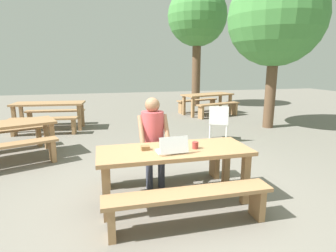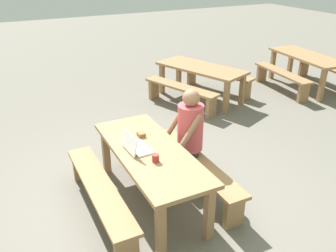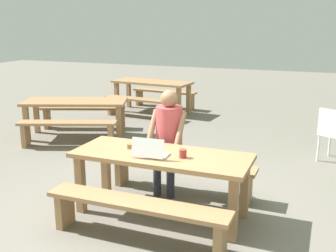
{
  "view_description": "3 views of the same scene",
  "coord_description": "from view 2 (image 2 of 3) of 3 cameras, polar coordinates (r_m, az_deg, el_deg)",
  "views": [
    {
      "loc": [
        -0.89,
        -3.28,
        1.78
      ],
      "look_at": [
        -0.02,
        0.25,
        0.97
      ],
      "focal_mm": 29.49,
      "sensor_mm": 36.0,
      "label": 1
    },
    {
      "loc": [
        3.36,
        -1.44,
        2.79
      ],
      "look_at": [
        -0.02,
        0.25,
        0.97
      ],
      "focal_mm": 38.11,
      "sensor_mm": 36.0,
      "label": 2
    },
    {
      "loc": [
        1.65,
        -3.92,
        2.12
      ],
      "look_at": [
        -0.02,
        0.25,
        0.97
      ],
      "focal_mm": 43.46,
      "sensor_mm": 36.0,
      "label": 3
    }
  ],
  "objects": [
    {
      "name": "ground_plane",
      "position": [
        4.6,
        -2.73,
        -11.72
      ],
      "size": [
        30.0,
        30.0,
        0.0
      ],
      "primitive_type": "plane",
      "color": "slate"
    },
    {
      "name": "picnic_table_front",
      "position": [
        4.25,
        -2.9,
        -5.1
      ],
      "size": [
        1.96,
        0.77,
        0.72
      ],
      "color": "#9E754C",
      "rests_on": "ground"
    },
    {
      "name": "bench_near",
      "position": [
        4.24,
        -10.84,
        -10.36
      ],
      "size": [
        1.9,
        0.3,
        0.43
      ],
      "color": "#9E754C",
      "rests_on": "ground"
    },
    {
      "name": "bench_far",
      "position": [
        4.65,
        4.41,
        -6.36
      ],
      "size": [
        1.9,
        0.3,
        0.43
      ],
      "color": "#9E754C",
      "rests_on": "ground"
    },
    {
      "name": "laptop",
      "position": [
        4.18,
        -5.18,
        -3.23
      ],
      "size": [
        0.37,
        0.28,
        0.22
      ],
      "rotation": [
        0.0,
        0.0,
        3.2
      ],
      "color": "white",
      "rests_on": "picnic_table_front"
    },
    {
      "name": "small_pouch",
      "position": [
        4.5,
        -4.31,
        -1.35
      ],
      "size": [
        0.11,
        0.09,
        0.05
      ],
      "color": "olive",
      "rests_on": "picnic_table_front"
    },
    {
      "name": "coffee_mug",
      "position": [
        3.94,
        -2.0,
        -5.16
      ],
      "size": [
        0.08,
        0.08,
        0.09
      ],
      "color": "#99332D",
      "rests_on": "picnic_table_front"
    },
    {
      "name": "person_seated",
      "position": [
        4.54,
        3.26,
        -0.75
      ],
      "size": [
        0.44,
        0.42,
        1.32
      ],
      "color": "#333847",
      "rests_on": "ground"
    },
    {
      "name": "picnic_table_mid",
      "position": [
        8.75,
        21.32,
        9.74
      ],
      "size": [
        1.94,
        0.91,
        0.76
      ],
      "rotation": [
        0.0,
        0.0,
        -0.09
      ],
      "color": "#9E754C",
      "rests_on": "ground"
    },
    {
      "name": "bench_mid_south",
      "position": [
        8.43,
        17.73,
        7.53
      ],
      "size": [
        1.71,
        0.46,
        0.45
      ],
      "rotation": [
        0.0,
        0.0,
        -0.09
      ],
      "color": "#9E754C",
      "rests_on": "ground"
    },
    {
      "name": "bench_mid_north",
      "position": [
        9.26,
        23.99,
        8.1
      ],
      "size": [
        1.71,
        0.46,
        0.45
      ],
      "rotation": [
        0.0,
        0.0,
        -0.09
      ],
      "color": "#9E754C",
      "rests_on": "ground"
    },
    {
      "name": "picnic_table_distant",
      "position": [
        7.53,
        5.28,
        8.67
      ],
      "size": [
        2.04,
        1.4,
        0.7
      ],
      "rotation": [
        0.0,
        0.0,
        0.37
      ],
      "color": "#9E754C",
      "rests_on": "ground"
    },
    {
      "name": "bench_distant_south",
      "position": [
        7.14,
        2.05,
        5.58
      ],
      "size": [
        1.7,
        0.89,
        0.45
      ],
      "rotation": [
        0.0,
        0.0,
        0.37
      ],
      "color": "#9E754C",
      "rests_on": "ground"
    },
    {
      "name": "bench_distant_north",
      "position": [
        8.11,
        7.99,
        7.84
      ],
      "size": [
        1.7,
        0.89,
        0.45
      ],
      "rotation": [
        0.0,
        0.0,
        0.37
      ],
      "color": "#9E754C",
      "rests_on": "ground"
    }
  ]
}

